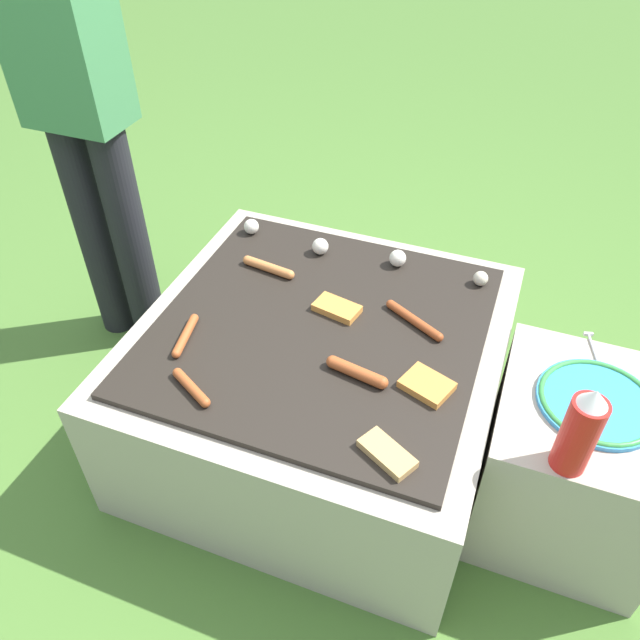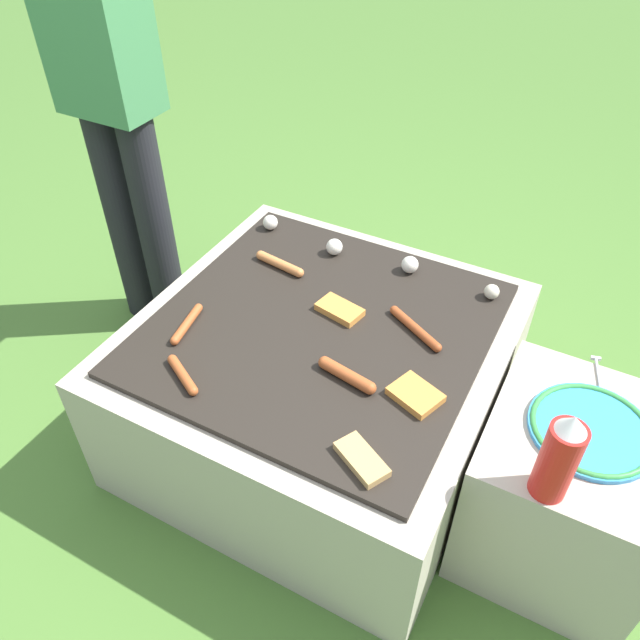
{
  "view_description": "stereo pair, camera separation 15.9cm",
  "coord_description": "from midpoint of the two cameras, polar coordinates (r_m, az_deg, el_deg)",
  "views": [
    {
      "loc": [
        0.44,
        -1.15,
        1.55
      ],
      "look_at": [
        0.0,
        0.0,
        0.47
      ],
      "focal_mm": 35.0,
      "sensor_mm": 36.0,
      "label": 1
    },
    {
      "loc": [
        0.58,
        -1.09,
        1.55
      ],
      "look_at": [
        0.0,
        0.0,
        0.47
      ],
      "focal_mm": 35.0,
      "sensor_mm": 36.0,
      "label": 2
    }
  ],
  "objects": [
    {
      "name": "side_ledge",
      "position": [
        1.73,
        19.51,
        -12.43
      ],
      "size": [
        0.42,
        0.47,
        0.45
      ],
      "color": "#A89E8C",
      "rests_on": "ground_plane"
    },
    {
      "name": "grill",
      "position": [
        1.81,
        -2.51,
        -5.94
      ],
      "size": [
        0.96,
        0.96,
        0.45
      ],
      "color": "#A89E8C",
      "rests_on": "ground_plane"
    },
    {
      "name": "ground_plane",
      "position": [
        1.98,
        -2.33,
        -10.29
      ],
      "size": [
        14.0,
        14.0,
        0.0
      ],
      "primitive_type": "plane",
      "color": "#47702D"
    },
    {
      "name": "fork_utensil",
      "position": [
        1.69,
        21.45,
        -3.06
      ],
      "size": [
        0.06,
        0.18,
        0.01
      ],
      "color": "silver",
      "rests_on": "side_ledge"
    },
    {
      "name": "person_standing",
      "position": [
        1.98,
        -24.22,
        19.89
      ],
      "size": [
        0.28,
        0.22,
        1.64
      ],
      "color": "black",
      "rests_on": "ground_plane"
    },
    {
      "name": "sausage_front_center",
      "position": [
        1.66,
        5.91,
        -0.13
      ],
      "size": [
        0.18,
        0.11,
        0.02
      ],
      "color": "#93421E",
      "rests_on": "grill"
    },
    {
      "name": "sausage_back_right",
      "position": [
        1.66,
        -14.89,
        -1.49
      ],
      "size": [
        0.05,
        0.16,
        0.02
      ],
      "color": "#A34C23",
      "rests_on": "grill"
    },
    {
      "name": "bread_slice_left",
      "position": [
        1.5,
        6.77,
        -6.07
      ],
      "size": [
        0.14,
        0.12,
        0.02
      ],
      "color": "#D18438",
      "rests_on": "grill"
    },
    {
      "name": "sausage_back_center",
      "position": [
        1.53,
        -14.65,
        -6.12
      ],
      "size": [
        0.13,
        0.08,
        0.02
      ],
      "color": "#A34C23",
      "rests_on": "grill"
    },
    {
      "name": "bread_slice_center",
      "position": [
        1.36,
        2.79,
        -12.27
      ],
      "size": [
        0.14,
        0.11,
        0.02
      ],
      "color": "tan",
      "rests_on": "grill"
    },
    {
      "name": "bread_slice_right",
      "position": [
        1.69,
        -1.12,
        0.98
      ],
      "size": [
        0.13,
        0.09,
        0.02
      ],
      "color": "#D18438",
      "rests_on": "grill"
    },
    {
      "name": "sausage_mid_right",
      "position": [
        1.85,
        -7.21,
        4.71
      ],
      "size": [
        0.17,
        0.05,
        0.03
      ],
      "color": "#C6753D",
      "rests_on": "grill"
    },
    {
      "name": "condiment_bottle",
      "position": [
        1.35,
        19.6,
        -9.73
      ],
      "size": [
        0.07,
        0.07,
        0.23
      ],
      "color": "red",
      "rests_on": "side_ledge"
    },
    {
      "name": "plate_colorful",
      "position": [
        1.56,
        21.43,
        -7.13
      ],
      "size": [
        0.28,
        0.28,
        0.02
      ],
      "color": "#338CCC",
      "rests_on": "side_ledge"
    },
    {
      "name": "sausage_front_left",
      "position": [
        1.51,
        0.38,
        -4.92
      ],
      "size": [
        0.17,
        0.06,
        0.03
      ],
      "color": "#A34C23",
      "rests_on": "grill"
    },
    {
      "name": "mushroom_row",
      "position": [
        1.88,
        0.47,
        6.33
      ],
      "size": [
        0.77,
        0.08,
        0.05
      ],
      "color": "silver",
      "rests_on": "grill"
    }
  ]
}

